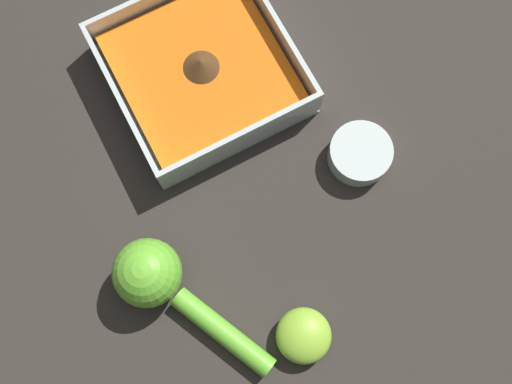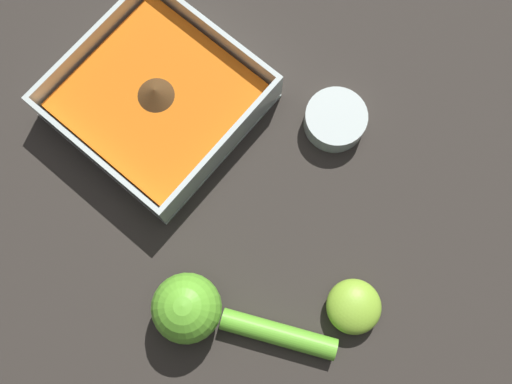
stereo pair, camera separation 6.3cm
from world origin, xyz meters
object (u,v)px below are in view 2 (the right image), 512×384
spice_bowl (335,120)px  lemon_half (354,307)px  square_dish (158,100)px  lemon_squeezer (201,312)px

spice_bowl → lemon_half: lemon_half is taller
square_dish → spice_bowl: square_dish is taller
square_dish → spice_bowl: 0.22m
square_dish → spice_bowl: size_ratio=2.86×
spice_bowl → lemon_squeezer: bearing=-174.2°
square_dish → lemon_squeezer: bearing=-126.9°
square_dish → spice_bowl: (0.12, -0.18, -0.01)m
lemon_squeezer → spice_bowl: bearing=-109.1°
lemon_half → lemon_squeezer: bearing=132.3°
spice_bowl → lemon_squeezer: 0.28m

